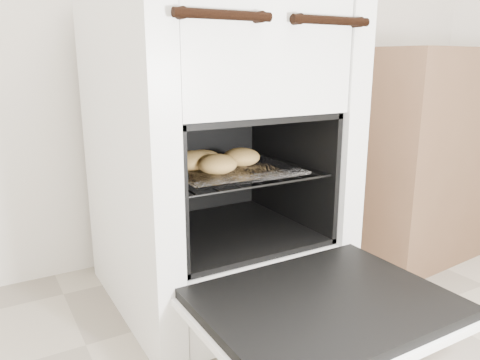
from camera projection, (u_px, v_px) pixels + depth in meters
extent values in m
cube|color=white|center=(213.00, 148.00, 1.52)|extent=(0.67, 0.71, 1.02)
cylinder|color=black|center=(224.00, 15.00, 1.04)|extent=(0.24, 0.02, 0.02)
cylinder|color=black|center=(332.00, 20.00, 1.19)|extent=(0.24, 0.02, 0.02)
cube|color=black|center=(324.00, 303.00, 1.11)|extent=(0.58, 0.44, 0.03)
cube|color=white|center=(324.00, 311.00, 1.11)|extent=(0.60, 0.47, 0.02)
cylinder|color=black|center=(153.00, 179.00, 1.35)|extent=(0.01, 0.47, 0.01)
cylinder|color=black|center=(288.00, 162.00, 1.58)|extent=(0.01, 0.47, 0.01)
cylinder|color=black|center=(264.00, 186.00, 1.28)|extent=(0.48, 0.01, 0.01)
cylinder|color=black|center=(196.00, 157.00, 1.65)|extent=(0.48, 0.01, 0.01)
cylinder|color=black|center=(166.00, 177.00, 1.37)|extent=(0.01, 0.44, 0.01)
cylinder|color=black|center=(187.00, 175.00, 1.40)|extent=(0.01, 0.44, 0.01)
cylinder|color=black|center=(207.00, 172.00, 1.43)|extent=(0.01, 0.44, 0.01)
cylinder|color=black|center=(226.00, 170.00, 1.46)|extent=(0.01, 0.44, 0.01)
cylinder|color=black|center=(244.00, 167.00, 1.49)|extent=(0.01, 0.44, 0.01)
cylinder|color=black|center=(262.00, 165.00, 1.53)|extent=(0.01, 0.44, 0.01)
cylinder|color=black|center=(278.00, 163.00, 1.56)|extent=(0.01, 0.44, 0.01)
cube|color=white|center=(229.00, 169.00, 1.44)|extent=(0.38, 0.33, 0.01)
ellipsoid|color=#B88749|center=(192.00, 160.00, 1.41)|extent=(0.16, 0.16, 0.06)
ellipsoid|color=#B88749|center=(241.00, 157.00, 1.46)|extent=(0.15, 0.15, 0.06)
ellipsoid|color=#B88749|center=(202.00, 158.00, 1.46)|extent=(0.15, 0.15, 0.05)
ellipsoid|color=#B88749|center=(217.00, 164.00, 1.36)|extent=(0.12, 0.12, 0.06)
cube|color=brown|center=(419.00, 149.00, 2.02)|extent=(0.88, 0.63, 0.84)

